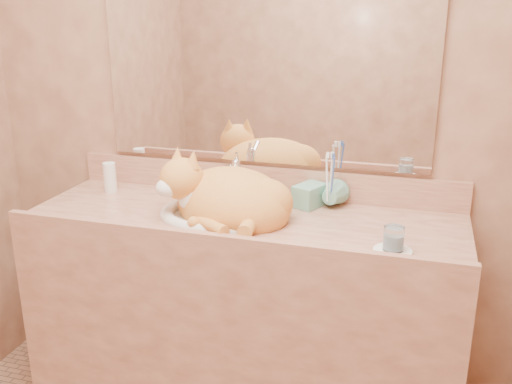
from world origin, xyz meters
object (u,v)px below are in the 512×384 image
(vanity_counter, at_px, (244,318))
(soap_dispenser, at_px, (300,186))
(water_glass, at_px, (394,238))
(toothbrush_cup, at_px, (329,199))
(cat, at_px, (225,195))
(sink_basin, at_px, (221,198))

(vanity_counter, bearing_deg, soap_dispenser, 33.54)
(water_glass, bearing_deg, toothbrush_cup, 127.98)
(vanity_counter, relative_size, cat, 3.44)
(cat, relative_size, water_glass, 6.12)
(soap_dispenser, height_order, toothbrush_cup, soap_dispenser)
(vanity_counter, bearing_deg, cat, -162.14)
(water_glass, bearing_deg, sink_basin, 165.93)
(vanity_counter, relative_size, soap_dispenser, 8.35)
(sink_basin, relative_size, toothbrush_cup, 4.51)
(water_glass, bearing_deg, soap_dispenser, 140.45)
(cat, bearing_deg, vanity_counter, 41.43)
(cat, bearing_deg, water_glass, 9.21)
(soap_dispenser, bearing_deg, water_glass, -16.03)
(vanity_counter, distance_m, sink_basin, 0.50)
(sink_basin, xyz_separation_m, water_glass, (0.63, -0.16, -0.02))
(toothbrush_cup, xyz_separation_m, water_glass, (0.26, -0.33, 0.00))
(sink_basin, height_order, water_glass, sink_basin)
(sink_basin, relative_size, soap_dispenser, 2.35)
(toothbrush_cup, bearing_deg, soap_dispenser, -163.97)
(soap_dispenser, bearing_deg, toothbrush_cup, 39.55)
(sink_basin, bearing_deg, toothbrush_cup, 11.49)
(vanity_counter, relative_size, water_glass, 21.06)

